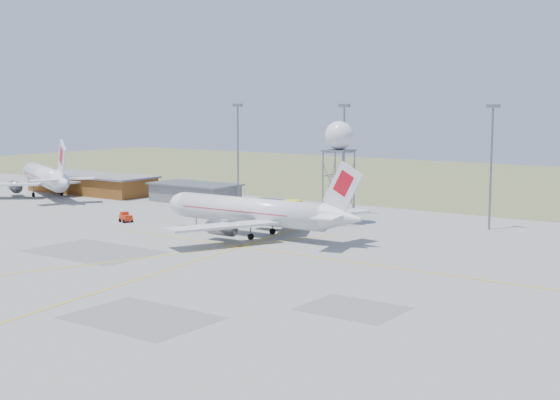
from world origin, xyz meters
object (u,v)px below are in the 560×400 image
Objects in this scene: airliner_far at (46,177)px; baggage_tug at (126,218)px; radar_tower at (339,167)px; fire_truck at (277,210)px; airliner_main at (254,212)px.

airliner_far is 46.81m from baggage_tug.
radar_tower is 1.82× the size of fire_truck.
radar_tower reaches higher than baggage_tug.
airliner_main is at bearing -65.62° from fire_truck.
airliner_far reaches higher than fire_truck.
airliner_far is at bearing -12.96° from airliner_main.
fire_truck is at bearing -163.83° from radar_tower.
fire_truck is 26.57m from baggage_tug.
airliner_far is 2.09× the size of radar_tower.
airliner_far is at bearing 174.61° from baggage_tug.
airliner_main is 0.99× the size of airliner_far.
airliner_far reaches higher than airliner_main.
airliner_far is (-70.45, 14.84, 0.27)m from airliner_main.
airliner_main reaches higher than fire_truck.
radar_tower is 13.77m from fire_truck.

